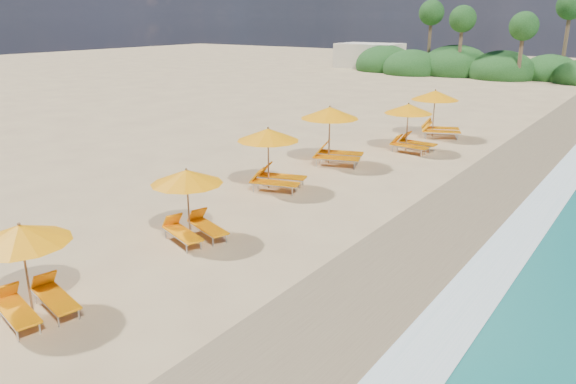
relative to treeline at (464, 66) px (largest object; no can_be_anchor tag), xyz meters
name	(u,v)px	position (x,y,z in m)	size (l,w,h in m)	color
ground	(288,232)	(9.94, -45.51, -1.00)	(160.00, 160.00, 0.00)	tan
wet_sand	(420,267)	(13.94, -45.51, -0.99)	(4.00, 160.00, 0.01)	#867550
surf_foam	(537,296)	(16.64, -45.51, -0.97)	(4.00, 160.00, 0.01)	white
station_2	(28,265)	(8.27, -52.27, 0.13)	(2.44, 2.34, 2.00)	olive
station_3	(191,200)	(8.05, -47.45, 0.13)	(2.55, 2.49, 2.01)	olive
station_4	(273,154)	(7.10, -42.40, 0.25)	(2.81, 2.74, 2.23)	olive
station_5	(334,131)	(7.09, -38.18, 0.37)	(3.11, 3.04, 2.43)	olive
station_6	(411,124)	(8.80, -34.26, 0.24)	(2.47, 2.31, 2.21)	olive
station_7	(438,110)	(8.66, -30.54, 0.36)	(3.15, 3.13, 2.41)	olive
treeline	(464,66)	(0.00, 0.00, 0.00)	(25.80, 8.80, 9.74)	#163D14
beach_building	(369,56)	(-12.06, 2.49, 0.40)	(7.00, 5.00, 2.80)	beige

